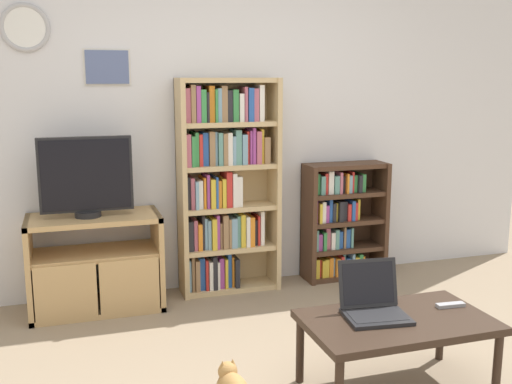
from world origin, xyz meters
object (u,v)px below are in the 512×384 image
tv_stand (96,263)px  remote_near_laptop (450,305)px  coffee_table (397,326)px  bookshelf_short (339,222)px  television (86,177)px  bookshelf_tall (224,184)px  laptop (373,302)px

tv_stand → remote_near_laptop: (1.80, -1.59, 0.07)m
coffee_table → bookshelf_short: bearing=73.9°
television → coffee_table: bearing=-48.2°
remote_near_laptop → bookshelf_tall: bearing=-150.0°
bookshelf_tall → laptop: bookshelf_tall is taller
bookshelf_short → laptop: (-0.61, -1.70, 0.01)m
tv_stand → bookshelf_tall: bearing=7.7°
television → bookshelf_short: (1.99, 0.14, -0.50)m
bookshelf_tall → remote_near_laptop: size_ratio=10.03×
coffee_table → laptop: (-0.10, 0.09, 0.11)m
tv_stand → television: size_ratio=1.46×
television → tv_stand: bearing=2.3°
tv_stand → bookshelf_tall: bookshelf_tall is taller
television → laptop: bearing=-48.7°
bookshelf_tall → laptop: size_ratio=4.59×
bookshelf_tall → coffee_table: bookshelf_tall is taller
tv_stand → bookshelf_tall: 1.10m
bookshelf_short → television: bearing=-176.1°
tv_stand → laptop: 2.06m
coffee_table → remote_near_laptop: 0.37m
tv_stand → laptop: size_ratio=2.57×
television → remote_near_laptop: (1.83, -1.59, -0.55)m
tv_stand → television: television is taller
bookshelf_short → laptop: bookshelf_short is taller
laptop → bookshelf_tall: bearing=109.0°
bookshelf_tall → coffee_table: (0.46, -1.78, -0.48)m
remote_near_laptop → television: bearing=-126.5°
tv_stand → coffee_table: 2.19m
coffee_table → laptop: 0.17m
laptop → remote_near_laptop: 0.46m
tv_stand → television: bearing=-177.7°
remote_near_laptop → coffee_table: bearing=-77.0°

